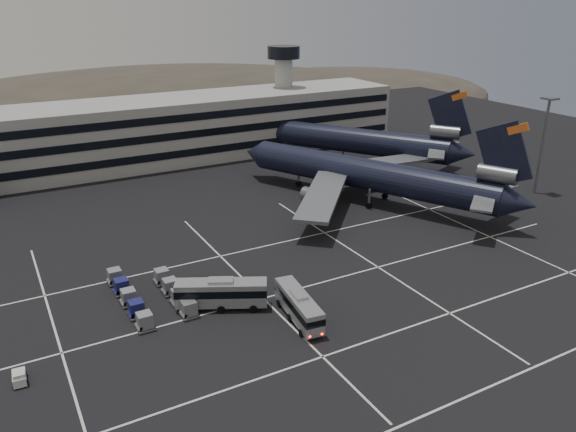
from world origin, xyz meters
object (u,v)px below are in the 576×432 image
at_px(bus_far, 221,292).
at_px(trijet_main, 371,175).
at_px(bus_near, 299,305).
at_px(tug_a, 19,378).
at_px(uld_cluster, 149,295).

bearing_deg(bus_far, trijet_main, -33.51).
relative_size(bus_near, bus_far, 0.93).
height_order(bus_near, bus_far, bus_far).
bearing_deg(tug_a, bus_far, 11.75).
distance_m(trijet_main, tug_a, 66.52).
bearing_deg(trijet_main, bus_far, -176.36).
distance_m(bus_far, uld_cluster, 9.34).
bearing_deg(bus_far, uld_cluster, 78.79).
distance_m(bus_near, bus_far, 9.65).
bearing_deg(uld_cluster, bus_near, -41.37).
xyz_separation_m(trijet_main, uld_cluster, (-45.69, -16.00, -4.29)).
height_order(bus_near, uld_cluster, bus_near).
xyz_separation_m(trijet_main, bus_near, (-31.52, -28.48, -3.32)).
height_order(trijet_main, uld_cluster, trijet_main).
distance_m(bus_far, tug_a, 23.25).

